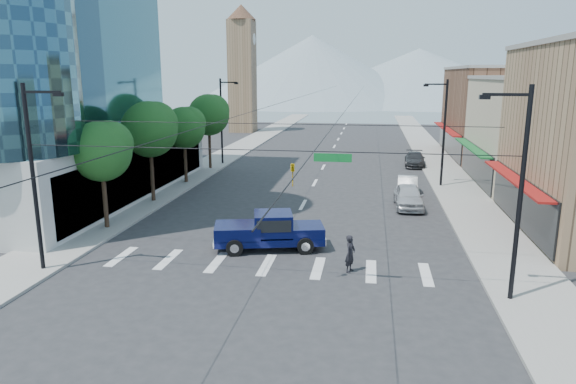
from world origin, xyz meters
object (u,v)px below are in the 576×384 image
parked_car_mid (407,186)px  pickup_truck (269,230)px  parked_car_near (409,196)px  pedestrian (350,254)px  parked_car_far (415,159)px

parked_car_mid → pickup_truck: bearing=-116.7°
parked_car_near → parked_car_mid: size_ratio=1.12×
pedestrian → parked_car_mid: 17.66m
pickup_truck → parked_car_far: pickup_truck is taller
parked_car_near → pedestrian: bearing=-106.7°
parked_car_mid → parked_car_far: (1.62, 13.56, 0.00)m
pickup_truck → pedestrian: bearing=-43.9°
pedestrian → parked_car_far: bearing=11.6°
pickup_truck → parked_car_near: (8.17, 10.42, -0.23)m
parked_car_near → parked_car_mid: (0.18, 4.16, -0.11)m
pickup_truck → parked_car_far: 29.86m
pickup_truck → parked_car_mid: bearing=46.7°
pedestrian → parked_car_near: bearing=6.1°
pedestrian → parked_car_near: size_ratio=0.38×
pickup_truck → parked_car_near: bearing=38.4°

